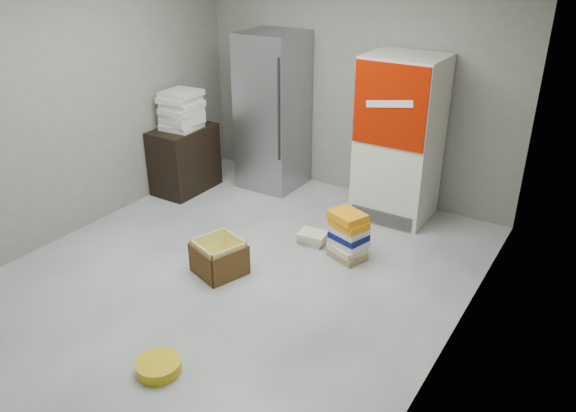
% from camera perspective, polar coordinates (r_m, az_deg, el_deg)
% --- Properties ---
extents(ground, '(5.00, 5.00, 0.00)m').
position_cam_1_polar(ground, '(5.28, -6.18, -7.54)').
color(ground, silver).
rests_on(ground, ground).
extents(room_shell, '(4.04, 5.04, 2.82)m').
position_cam_1_polar(room_shell, '(4.55, -7.25, 11.76)').
color(room_shell, gray).
rests_on(room_shell, ground).
extents(steel_fridge, '(0.70, 0.72, 1.90)m').
position_cam_1_polar(steel_fridge, '(6.94, -1.55, 9.53)').
color(steel_fridge, '#9FA1A7').
rests_on(steel_fridge, ground).
extents(coke_cooler, '(0.80, 0.73, 1.80)m').
position_cam_1_polar(coke_cooler, '(6.23, 11.25, 6.69)').
color(coke_cooler, silver).
rests_on(coke_cooler, ground).
extents(wood_shelf, '(0.50, 0.80, 0.80)m').
position_cam_1_polar(wood_shelf, '(7.07, -10.44, 4.70)').
color(wood_shelf, black).
rests_on(wood_shelf, ground).
extents(supply_box_stack, '(0.44, 0.45, 0.45)m').
position_cam_1_polar(supply_box_stack, '(6.86, -10.79, 9.57)').
color(supply_box_stack, silver).
rests_on(supply_box_stack, wood_shelf).
extents(phonebook_stack_main, '(0.43, 0.38, 0.49)m').
position_cam_1_polar(phonebook_stack_main, '(5.52, 6.13, -2.98)').
color(phonebook_stack_main, '#9E7C57').
rests_on(phonebook_stack_main, ground).
extents(phonebook_stack_side, '(0.32, 0.27, 0.13)m').
position_cam_1_polar(phonebook_stack_side, '(5.84, 2.51, -3.18)').
color(phonebook_stack_side, beige).
rests_on(phonebook_stack_side, ground).
extents(cardboard_box, '(0.53, 0.53, 0.34)m').
position_cam_1_polar(cardboard_box, '(5.34, -6.99, -5.42)').
color(cardboard_box, yellow).
rests_on(cardboard_box, ground).
extents(bucket_lid, '(0.42, 0.42, 0.09)m').
position_cam_1_polar(bucket_lid, '(4.37, -13.00, -15.58)').
color(bucket_lid, gold).
rests_on(bucket_lid, ground).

